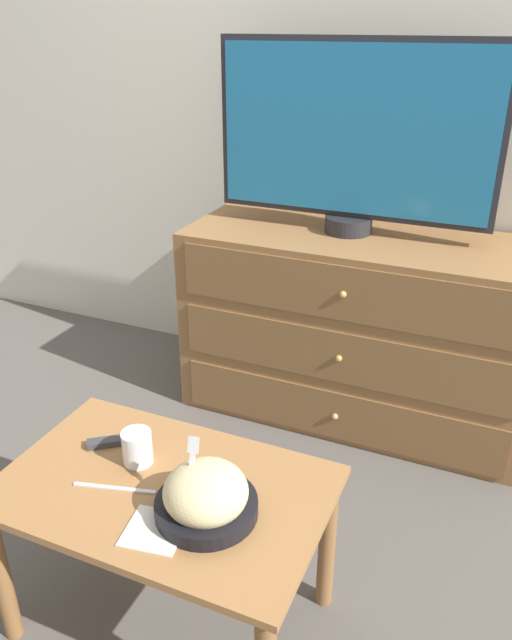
% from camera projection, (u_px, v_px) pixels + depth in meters
% --- Properties ---
extents(ground_plane, '(12.00, 12.00, 0.00)m').
position_uv_depth(ground_plane, '(362.00, 373.00, 2.75)').
color(ground_plane, '#56514C').
extents(wall_back, '(12.00, 0.05, 2.60)m').
position_uv_depth(wall_back, '(391.00, 54.00, 2.21)').
color(wall_back, silver).
rests_on(wall_back, ground_plane).
extents(dresser, '(1.28, 0.52, 0.72)m').
position_uv_depth(dresser, '(358.00, 328.00, 2.35)').
color(dresser, olive).
rests_on(dresser, ground_plane).
extents(tv, '(0.98, 0.17, 0.65)m').
position_uv_depth(tv, '(354.00, 136.00, 2.10)').
color(tv, '#232328').
rests_on(tv, dresser).
extents(coffee_table, '(0.77, 0.48, 0.44)m').
position_uv_depth(coffee_table, '(165.00, 511.00, 1.48)').
color(coffee_table, '#9E6B3D').
rests_on(coffee_table, ground_plane).
extents(takeout_bowl, '(0.23, 0.23, 0.18)m').
position_uv_depth(takeout_bowl, '(204.00, 496.00, 1.35)').
color(takeout_bowl, black).
rests_on(takeout_bowl, coffee_table).
extents(drink_cup, '(0.07, 0.07, 0.09)m').
position_uv_depth(drink_cup, '(137.00, 449.00, 1.51)').
color(drink_cup, beige).
rests_on(drink_cup, coffee_table).
extents(napkin, '(0.14, 0.14, 0.00)m').
position_uv_depth(napkin, '(155.00, 530.00, 1.32)').
color(napkin, silver).
rests_on(napkin, coffee_table).
extents(knife, '(0.19, 0.06, 0.01)m').
position_uv_depth(knife, '(115.00, 488.00, 1.44)').
color(knife, silver).
rests_on(knife, coffee_table).
extents(remote_control, '(0.12, 0.10, 0.02)m').
position_uv_depth(remote_control, '(114.00, 441.00, 1.58)').
color(remote_control, '#38383D').
rests_on(remote_control, coffee_table).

